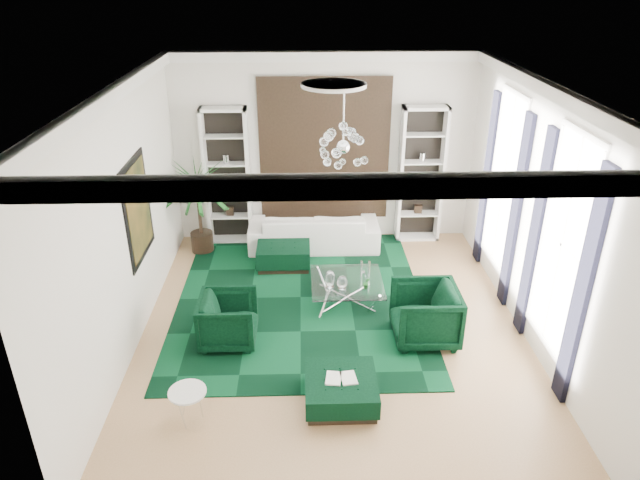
{
  "coord_description": "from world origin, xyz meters",
  "views": [
    {
      "loc": [
        -0.43,
        -7.56,
        5.25
      ],
      "look_at": [
        -0.18,
        0.5,
        1.34
      ],
      "focal_mm": 32.0,
      "sensor_mm": 36.0,
      "label": 1
    }
  ],
  "objects_px": {
    "ottoman_side": "(284,253)",
    "side_table": "(189,406)",
    "coffee_table": "(347,292)",
    "ottoman_front": "(341,390)",
    "palm": "(198,195)",
    "sofa": "(314,230)",
    "armchair_left": "(229,320)",
    "armchair_right": "(425,314)"
  },
  "relations": [
    {
      "from": "ottoman_side",
      "to": "sofa",
      "type": "bearing_deg",
      "value": 50.25
    },
    {
      "from": "coffee_table",
      "to": "palm",
      "type": "xyz_separation_m",
      "value": [
        -2.77,
        2.05,
        1.0
      ]
    },
    {
      "from": "coffee_table",
      "to": "ottoman_front",
      "type": "distance_m",
      "value": 2.48
    },
    {
      "from": "side_table",
      "to": "sofa",
      "type": "bearing_deg",
      "value": 71.14
    },
    {
      "from": "armchair_left",
      "to": "coffee_table",
      "type": "xyz_separation_m",
      "value": [
        1.88,
        1.07,
        -0.19
      ]
    },
    {
      "from": "sofa",
      "to": "side_table",
      "type": "xyz_separation_m",
      "value": [
        -1.68,
        -4.92,
        -0.15
      ]
    },
    {
      "from": "palm",
      "to": "ottoman_front",
      "type": "bearing_deg",
      "value": -60.92
    },
    {
      "from": "sofa",
      "to": "ottoman_front",
      "type": "height_order",
      "value": "sofa"
    },
    {
      "from": "ottoman_side",
      "to": "side_table",
      "type": "bearing_deg",
      "value": -104.49
    },
    {
      "from": "armchair_right",
      "to": "armchair_left",
      "type": "bearing_deg",
      "value": -90.42
    },
    {
      "from": "coffee_table",
      "to": "ottoman_side",
      "type": "xyz_separation_m",
      "value": [
        -1.11,
        1.45,
        0.02
      ]
    },
    {
      "from": "ottoman_front",
      "to": "armchair_left",
      "type": "bearing_deg",
      "value": 139.26
    },
    {
      "from": "side_table",
      "to": "armchair_right",
      "type": "bearing_deg",
      "value": 26.71
    },
    {
      "from": "sofa",
      "to": "armchair_right",
      "type": "bearing_deg",
      "value": 116.55
    },
    {
      "from": "sofa",
      "to": "armchair_left",
      "type": "distance_m",
      "value": 3.51
    },
    {
      "from": "armchair_left",
      "to": "armchair_right",
      "type": "bearing_deg",
      "value": -90.42
    },
    {
      "from": "coffee_table",
      "to": "ottoman_front",
      "type": "height_order",
      "value": "coffee_table"
    },
    {
      "from": "sofa",
      "to": "coffee_table",
      "type": "distance_m",
      "value": 2.23
    },
    {
      "from": "coffee_table",
      "to": "palm",
      "type": "distance_m",
      "value": 3.59
    },
    {
      "from": "armchair_left",
      "to": "armchair_right",
      "type": "xyz_separation_m",
      "value": [
        2.99,
        -0.02,
        0.05
      ]
    },
    {
      "from": "coffee_table",
      "to": "armchair_right",
      "type": "bearing_deg",
      "value": -44.59
    },
    {
      "from": "coffee_table",
      "to": "palm",
      "type": "relative_size",
      "value": 0.5
    },
    {
      "from": "armchair_left",
      "to": "armchair_right",
      "type": "height_order",
      "value": "armchair_right"
    },
    {
      "from": "ottoman_front",
      "to": "sofa",
      "type": "bearing_deg",
      "value": 93.18
    },
    {
      "from": "armchair_left",
      "to": "side_table",
      "type": "xyz_separation_m",
      "value": [
        -0.32,
        -1.68,
        -0.16
      ]
    },
    {
      "from": "ottoman_side",
      "to": "armchair_right",
      "type": "bearing_deg",
      "value": -48.85
    },
    {
      "from": "armchair_left",
      "to": "ottoman_front",
      "type": "distance_m",
      "value": 2.15
    },
    {
      "from": "coffee_table",
      "to": "ottoman_front",
      "type": "relative_size",
      "value": 1.29
    },
    {
      "from": "coffee_table",
      "to": "sofa",
      "type": "bearing_deg",
      "value": 103.47
    },
    {
      "from": "ottoman_side",
      "to": "ottoman_front",
      "type": "relative_size",
      "value": 1.07
    },
    {
      "from": "side_table",
      "to": "armchair_left",
      "type": "bearing_deg",
      "value": 79.33
    },
    {
      "from": "sofa",
      "to": "ottoman_front",
      "type": "xyz_separation_m",
      "value": [
        0.26,
        -4.63,
        -0.19
      ]
    },
    {
      "from": "armchair_right",
      "to": "ottoman_side",
      "type": "xyz_separation_m",
      "value": [
        -2.22,
        2.54,
        -0.22
      ]
    },
    {
      "from": "side_table",
      "to": "palm",
      "type": "bearing_deg",
      "value": 96.81
    },
    {
      "from": "sofa",
      "to": "palm",
      "type": "height_order",
      "value": "palm"
    },
    {
      "from": "armchair_right",
      "to": "ottoman_front",
      "type": "bearing_deg",
      "value": -44.9
    },
    {
      "from": "armchair_right",
      "to": "ottoman_side",
      "type": "bearing_deg",
      "value": -138.85
    },
    {
      "from": "armchair_left",
      "to": "ottoman_side",
      "type": "bearing_deg",
      "value": -16.97
    },
    {
      "from": "sofa",
      "to": "coffee_table",
      "type": "height_order",
      "value": "sofa"
    },
    {
      "from": "side_table",
      "to": "palm",
      "type": "xyz_separation_m",
      "value": [
        -0.57,
        4.8,
        0.98
      ]
    },
    {
      "from": "armchair_right",
      "to": "coffee_table",
      "type": "xyz_separation_m",
      "value": [
        -1.11,
        1.09,
        -0.24
      ]
    },
    {
      "from": "ottoman_front",
      "to": "coffee_table",
      "type": "bearing_deg",
      "value": 83.97
    }
  ]
}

